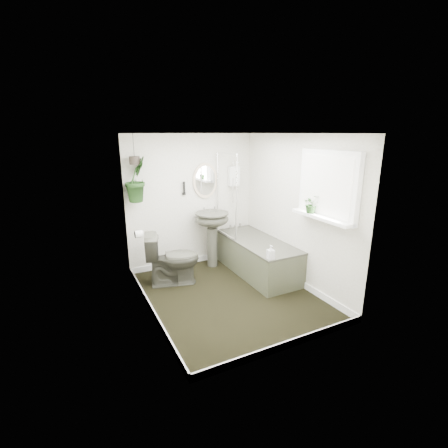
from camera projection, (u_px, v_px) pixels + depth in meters
name	position (u px, v px, depth m)	size (l,w,h in m)	color
floor	(229.00, 295.00, 4.79)	(2.30, 2.80, 0.02)	black
ceiling	(229.00, 133.00, 4.16)	(2.30, 2.80, 0.02)	white
wall_back	(192.00, 201.00, 5.69)	(2.30, 0.02, 2.30)	white
wall_front	(294.00, 252.00, 3.27)	(2.30, 0.02, 2.30)	white
wall_left	(145.00, 231.00, 3.97)	(0.02, 2.80, 2.30)	white
wall_right	(296.00, 211.00, 4.98)	(0.02, 2.80, 2.30)	white
skirting	(229.00, 292.00, 4.78)	(2.30, 2.80, 0.10)	white
bathtub	(257.00, 256.00, 5.49)	(0.72, 1.72, 0.58)	#3D3D33
bath_screen	(226.00, 196.00, 5.50)	(0.04, 0.72, 1.40)	silver
shower_box	(234.00, 176.00, 5.87)	(0.20, 0.10, 0.35)	white
oval_mirror	(205.00, 181.00, 5.67)	(0.46, 0.03, 0.62)	beige
wall_sconce	(184.00, 188.00, 5.51)	(0.04, 0.04, 0.22)	black
toilet_roll_holder	(139.00, 234.00, 4.67)	(0.11, 0.11, 0.11)	white
window_recess	(328.00, 185.00, 4.21)	(0.08, 1.00, 0.90)	white
window_sill	(321.00, 217.00, 4.30)	(0.18, 1.00, 0.04)	white
window_blinds	(326.00, 185.00, 4.19)	(0.01, 0.86, 0.76)	white
toilet	(173.00, 258.00, 5.06)	(0.47, 0.82, 0.83)	#3D3D33
pedestal_sink	(212.00, 239.00, 5.71)	(0.58, 0.50, 0.99)	#3D3D33
sill_plant	(311.00, 204.00, 4.41)	(0.23, 0.20, 0.25)	black
hanging_plant	(136.00, 179.00, 5.00)	(0.38, 0.31, 0.70)	black
soap_bottle	(271.00, 252.00, 4.58)	(0.09, 0.09, 0.20)	#353130
hanging_pot	(135.00, 160.00, 4.93)	(0.16, 0.16, 0.12)	#312923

